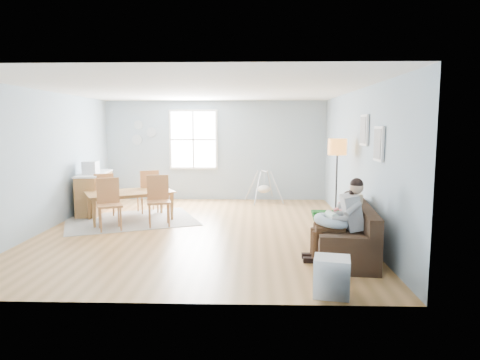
{
  "coord_description": "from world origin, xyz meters",
  "views": [
    {
      "loc": [
        1.04,
        -8.16,
        2.03
      ],
      "look_at": [
        0.78,
        -0.09,
        1.0
      ],
      "focal_mm": 32.0,
      "sensor_mm": 36.0,
      "label": 1
    }
  ],
  "objects_px": {
    "dining_table": "(131,206)",
    "chair_nw": "(105,192)",
    "chair_se": "(158,197)",
    "counter": "(95,192)",
    "chair_sw": "(109,200)",
    "sofa": "(347,239)",
    "chair_ne": "(149,188)",
    "baby_swing": "(264,188)",
    "toddler": "(342,211)",
    "storage_cube": "(331,276)",
    "father": "(342,217)",
    "floor_lamp": "(337,155)",
    "monitor": "(90,168)"
  },
  "relations": [
    {
      "from": "father",
      "to": "chair_nw",
      "type": "height_order",
      "value": "father"
    },
    {
      "from": "dining_table",
      "to": "baby_swing",
      "type": "relative_size",
      "value": 1.69
    },
    {
      "from": "floor_lamp",
      "to": "counter",
      "type": "bearing_deg",
      "value": 164.68
    },
    {
      "from": "father",
      "to": "monitor",
      "type": "bearing_deg",
      "value": 147.16
    },
    {
      "from": "toddler",
      "to": "storage_cube",
      "type": "bearing_deg",
      "value": -105.14
    },
    {
      "from": "baby_swing",
      "to": "chair_sw",
      "type": "bearing_deg",
      "value": -135.84
    },
    {
      "from": "dining_table",
      "to": "counter",
      "type": "bearing_deg",
      "value": 112.9
    },
    {
      "from": "chair_nw",
      "to": "toddler",
      "type": "bearing_deg",
      "value": -28.86
    },
    {
      "from": "sofa",
      "to": "monitor",
      "type": "relative_size",
      "value": 6.38
    },
    {
      "from": "father",
      "to": "chair_nw",
      "type": "distance_m",
      "value": 5.58
    },
    {
      "from": "father",
      "to": "monitor",
      "type": "distance_m",
      "value": 5.98
    },
    {
      "from": "sofa",
      "to": "chair_se",
      "type": "xyz_separation_m",
      "value": [
        -3.41,
        1.99,
        0.31
      ]
    },
    {
      "from": "toddler",
      "to": "chair_ne",
      "type": "height_order",
      "value": "chair_ne"
    },
    {
      "from": "floor_lamp",
      "to": "chair_se",
      "type": "relative_size",
      "value": 1.73
    },
    {
      "from": "sofa",
      "to": "chair_ne",
      "type": "xyz_separation_m",
      "value": [
        -3.9,
        3.19,
        0.31
      ]
    },
    {
      "from": "chair_sw",
      "to": "storage_cube",
      "type": "bearing_deg",
      "value": -40.4
    },
    {
      "from": "chair_se",
      "to": "counter",
      "type": "height_order",
      "value": "chair_se"
    },
    {
      "from": "chair_nw",
      "to": "chair_ne",
      "type": "distance_m",
      "value": 0.98
    },
    {
      "from": "dining_table",
      "to": "chair_ne",
      "type": "bearing_deg",
      "value": 47.38
    },
    {
      "from": "toddler",
      "to": "monitor",
      "type": "bearing_deg",
      "value": 151.5
    },
    {
      "from": "storage_cube",
      "to": "monitor",
      "type": "height_order",
      "value": "monitor"
    },
    {
      "from": "dining_table",
      "to": "chair_nw",
      "type": "height_order",
      "value": "chair_nw"
    },
    {
      "from": "sofa",
      "to": "chair_nw",
      "type": "relative_size",
      "value": 2.06
    },
    {
      "from": "floor_lamp",
      "to": "chair_sw",
      "type": "bearing_deg",
      "value": -177.42
    },
    {
      "from": "sofa",
      "to": "floor_lamp",
      "type": "bearing_deg",
      "value": 84.88
    },
    {
      "from": "storage_cube",
      "to": "dining_table",
      "type": "xyz_separation_m",
      "value": [
        -3.57,
        3.99,
        0.08
      ]
    },
    {
      "from": "dining_table",
      "to": "monitor",
      "type": "distance_m",
      "value": 1.43
    },
    {
      "from": "father",
      "to": "toddler",
      "type": "distance_m",
      "value": 0.47
    },
    {
      "from": "floor_lamp",
      "to": "monitor",
      "type": "relative_size",
      "value": 5.64
    },
    {
      "from": "dining_table",
      "to": "monitor",
      "type": "xyz_separation_m",
      "value": [
        -1.06,
        0.57,
        0.77
      ]
    },
    {
      "from": "sofa",
      "to": "father",
      "type": "bearing_deg",
      "value": -119.74
    },
    {
      "from": "sofa",
      "to": "dining_table",
      "type": "height_order",
      "value": "sofa"
    },
    {
      "from": "sofa",
      "to": "storage_cube",
      "type": "distance_m",
      "value": 1.68
    },
    {
      "from": "storage_cube",
      "to": "chair_se",
      "type": "relative_size",
      "value": 0.47
    },
    {
      "from": "counter",
      "to": "baby_swing",
      "type": "height_order",
      "value": "counter"
    },
    {
      "from": "father",
      "to": "floor_lamp",
      "type": "bearing_deg",
      "value": 81.42
    },
    {
      "from": "baby_swing",
      "to": "storage_cube",
      "type": "bearing_deg",
      "value": -84.03
    },
    {
      "from": "dining_table",
      "to": "toddler",
      "type": "bearing_deg",
      "value": -56.72
    },
    {
      "from": "dining_table",
      "to": "chair_sw",
      "type": "bearing_deg",
      "value": -132.11
    },
    {
      "from": "father",
      "to": "storage_cube",
      "type": "distance_m",
      "value": 1.45
    },
    {
      "from": "sofa",
      "to": "counter",
      "type": "xyz_separation_m",
      "value": [
        -5.21,
        3.29,
        0.2
      ]
    },
    {
      "from": "baby_swing",
      "to": "chair_se",
      "type": "bearing_deg",
      "value": -129.94
    },
    {
      "from": "counter",
      "to": "chair_nw",
      "type": "bearing_deg",
      "value": -49.6
    },
    {
      "from": "sofa",
      "to": "chair_se",
      "type": "distance_m",
      "value": 3.96
    },
    {
      "from": "father",
      "to": "storage_cube",
      "type": "height_order",
      "value": "father"
    },
    {
      "from": "toddler",
      "to": "baby_swing",
      "type": "height_order",
      "value": "toddler"
    },
    {
      "from": "chair_ne",
      "to": "dining_table",
      "type": "bearing_deg",
      "value": -104.42
    },
    {
      "from": "sofa",
      "to": "father",
      "type": "distance_m",
      "value": 0.5
    },
    {
      "from": "floor_lamp",
      "to": "chair_nw",
      "type": "height_order",
      "value": "floor_lamp"
    },
    {
      "from": "chair_sw",
      "to": "chair_se",
      "type": "relative_size",
      "value": 0.98
    }
  ]
}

